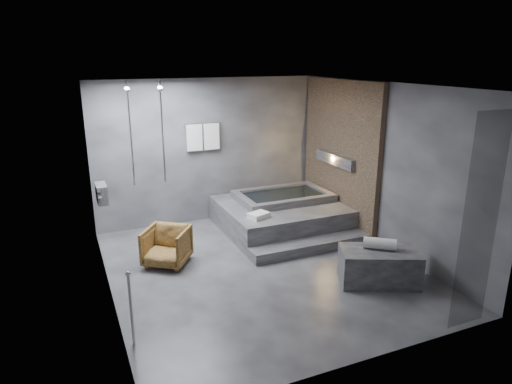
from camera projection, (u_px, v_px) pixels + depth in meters
name	position (u px, v px, depth m)	size (l,w,h in m)	color
room	(279.00, 155.00, 7.01)	(5.00, 5.04, 2.82)	#2D2D2F
tub_deck	(280.00, 216.00, 8.75)	(2.20, 2.00, 0.50)	#323234
tub_step	(311.00, 246.00, 7.76)	(2.20, 0.36, 0.18)	#323234
concrete_bench	(379.00, 266.00, 6.65)	(1.12, 0.61, 0.50)	#303032
driftwood_chair	(167.00, 246.00, 7.22)	(0.65, 0.67, 0.61)	#442C11
rolled_towel	(380.00, 244.00, 6.61)	(0.17, 0.17, 0.46)	white
deck_towel	(259.00, 215.00, 7.90)	(0.34, 0.25, 0.09)	silver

